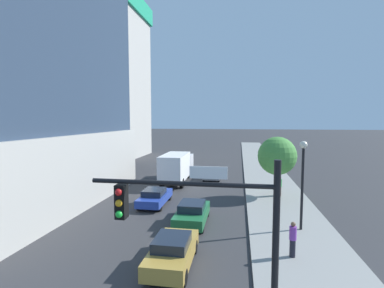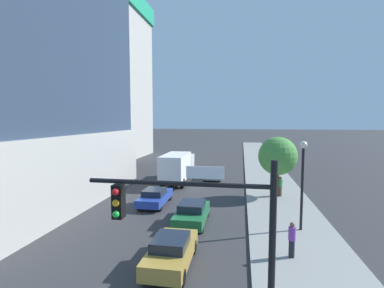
{
  "view_description": "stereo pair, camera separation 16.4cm",
  "coord_description": "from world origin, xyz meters",
  "px_view_note": "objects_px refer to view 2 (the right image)",
  "views": [
    {
      "loc": [
        4.84,
        -4.56,
        6.8
      ],
      "look_at": [
        1.53,
        15.54,
        5.06
      ],
      "focal_mm": 26.86,
      "sensor_mm": 36.0,
      "label": 1
    },
    {
      "loc": [
        5.0,
        -4.54,
        6.8
      ],
      "look_at": [
        1.53,
        15.54,
        5.06
      ],
      "focal_mm": 26.86,
      "sensor_mm": 36.0,
      "label": 2
    }
  ],
  "objects_px": {
    "street_tree": "(278,156)",
    "box_truck": "(178,166)",
    "car_blue": "(155,197)",
    "pedestrian_green_shirt": "(280,186)",
    "construction_building": "(106,72)",
    "car_green": "(192,213)",
    "car_gray": "(213,174)",
    "traffic_light_pole": "(200,220)",
    "pedestrian_purple_shirt": "(292,239)",
    "car_gold": "(171,251)",
    "street_lamp": "(303,172)"
  },
  "relations": [
    {
      "from": "car_gold",
      "to": "car_green",
      "type": "distance_m",
      "value": 5.63
    },
    {
      "from": "street_tree",
      "to": "pedestrian_purple_shirt",
      "type": "xyz_separation_m",
      "value": [
        -0.64,
        -11.47,
        -2.61
      ]
    },
    {
      "from": "car_green",
      "to": "pedestrian_purple_shirt",
      "type": "relative_size",
      "value": 2.48
    },
    {
      "from": "street_tree",
      "to": "car_gray",
      "type": "bearing_deg",
      "value": 132.76
    },
    {
      "from": "traffic_light_pole",
      "to": "pedestrian_green_shirt",
      "type": "bearing_deg",
      "value": 75.28
    },
    {
      "from": "street_tree",
      "to": "box_truck",
      "type": "bearing_deg",
      "value": 156.15
    },
    {
      "from": "car_gray",
      "to": "car_blue",
      "type": "relative_size",
      "value": 0.95
    },
    {
      "from": "construction_building",
      "to": "pedestrian_purple_shirt",
      "type": "height_order",
      "value": "construction_building"
    },
    {
      "from": "street_lamp",
      "to": "pedestrian_green_shirt",
      "type": "height_order",
      "value": "street_lamp"
    },
    {
      "from": "car_gold",
      "to": "car_gray",
      "type": "xyz_separation_m",
      "value": [
        -0.0,
        19.8,
        -0.09
      ]
    },
    {
      "from": "car_blue",
      "to": "pedestrian_green_shirt",
      "type": "xyz_separation_m",
      "value": [
        10.12,
        3.87,
        0.36
      ]
    },
    {
      "from": "street_lamp",
      "to": "pedestrian_purple_shirt",
      "type": "bearing_deg",
      "value": -107.13
    },
    {
      "from": "car_gold",
      "to": "pedestrian_green_shirt",
      "type": "distance_m",
      "value": 14.59
    },
    {
      "from": "construction_building",
      "to": "pedestrian_green_shirt",
      "type": "height_order",
      "value": "construction_building"
    },
    {
      "from": "car_blue",
      "to": "pedestrian_green_shirt",
      "type": "height_order",
      "value": "pedestrian_green_shirt"
    },
    {
      "from": "pedestrian_green_shirt",
      "to": "car_blue",
      "type": "bearing_deg",
      "value": -159.08
    },
    {
      "from": "car_blue",
      "to": "pedestrian_green_shirt",
      "type": "distance_m",
      "value": 10.84
    },
    {
      "from": "traffic_light_pole",
      "to": "pedestrian_green_shirt",
      "type": "xyz_separation_m",
      "value": [
        4.56,
        17.37,
        -2.82
      ]
    },
    {
      "from": "construction_building",
      "to": "pedestrian_green_shirt",
      "type": "bearing_deg",
      "value": -40.96
    },
    {
      "from": "street_lamp",
      "to": "street_tree",
      "type": "height_order",
      "value": "street_lamp"
    },
    {
      "from": "construction_building",
      "to": "car_green",
      "type": "bearing_deg",
      "value": -55.96
    },
    {
      "from": "car_gold",
      "to": "car_green",
      "type": "xyz_separation_m",
      "value": [
        0.0,
        5.63,
        -0.03
      ]
    },
    {
      "from": "car_gold",
      "to": "car_blue",
      "type": "bearing_deg",
      "value": 111.44
    },
    {
      "from": "car_gray",
      "to": "pedestrian_purple_shirt",
      "type": "relative_size",
      "value": 2.38
    },
    {
      "from": "street_tree",
      "to": "car_gold",
      "type": "height_order",
      "value": "street_tree"
    },
    {
      "from": "construction_building",
      "to": "street_tree",
      "type": "height_order",
      "value": "construction_building"
    },
    {
      "from": "car_green",
      "to": "pedestrian_green_shirt",
      "type": "distance_m",
      "value": 9.89
    },
    {
      "from": "construction_building",
      "to": "traffic_light_pole",
      "type": "bearing_deg",
      "value": -60.71
    },
    {
      "from": "car_green",
      "to": "box_truck",
      "type": "distance_m",
      "value": 12.37
    },
    {
      "from": "car_blue",
      "to": "car_gold",
      "type": "bearing_deg",
      "value": -68.56
    },
    {
      "from": "street_lamp",
      "to": "box_truck",
      "type": "distance_m",
      "value": 16.03
    },
    {
      "from": "street_tree",
      "to": "pedestrian_green_shirt",
      "type": "distance_m",
      "value": 2.64
    },
    {
      "from": "car_green",
      "to": "car_gray",
      "type": "bearing_deg",
      "value": 90.0
    },
    {
      "from": "car_green",
      "to": "pedestrian_purple_shirt",
      "type": "xyz_separation_m",
      "value": [
        5.59,
        -4.03,
        0.33
      ]
    },
    {
      "from": "traffic_light_pole",
      "to": "pedestrian_purple_shirt",
      "type": "xyz_separation_m",
      "value": [
        3.63,
        5.91,
        -2.81
      ]
    },
    {
      "from": "car_gray",
      "to": "pedestrian_green_shirt",
      "type": "bearing_deg",
      "value": -46.0
    },
    {
      "from": "car_gold",
      "to": "construction_building",
      "type": "bearing_deg",
      "value": 119.84
    },
    {
      "from": "traffic_light_pole",
      "to": "car_gold",
      "type": "relative_size",
      "value": 1.32
    },
    {
      "from": "car_blue",
      "to": "street_lamp",
      "type": "bearing_deg",
      "value": -20.48
    },
    {
      "from": "construction_building",
      "to": "car_green",
      "type": "height_order",
      "value": "construction_building"
    },
    {
      "from": "pedestrian_purple_shirt",
      "to": "car_gold",
      "type": "bearing_deg",
      "value": -164.12
    },
    {
      "from": "traffic_light_pole",
      "to": "car_gray",
      "type": "bearing_deg",
      "value": 94.64
    },
    {
      "from": "street_lamp",
      "to": "car_blue",
      "type": "relative_size",
      "value": 1.24
    },
    {
      "from": "pedestrian_purple_shirt",
      "to": "construction_building",
      "type": "bearing_deg",
      "value": 127.09
    },
    {
      "from": "street_lamp",
      "to": "car_gold",
      "type": "bearing_deg",
      "value": -141.73
    },
    {
      "from": "construction_building",
      "to": "car_gray",
      "type": "distance_m",
      "value": 31.32
    },
    {
      "from": "construction_building",
      "to": "pedestrian_purple_shirt",
      "type": "xyz_separation_m",
      "value": [
        26.96,
        -35.67,
        -14.42
      ]
    },
    {
      "from": "car_blue",
      "to": "pedestrian_purple_shirt",
      "type": "height_order",
      "value": "pedestrian_purple_shirt"
    },
    {
      "from": "traffic_light_pole",
      "to": "car_gray",
      "type": "distance_m",
      "value": 24.41
    },
    {
      "from": "car_gold",
      "to": "street_tree",
      "type": "bearing_deg",
      "value": 64.49
    }
  ]
}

